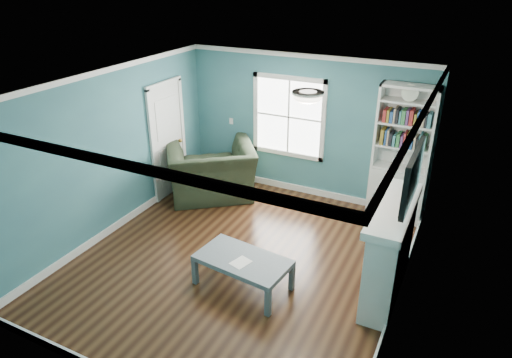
% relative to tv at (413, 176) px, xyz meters
% --- Properties ---
extents(floor, '(5.00, 5.00, 0.00)m').
position_rel_tv_xyz_m(floor, '(-2.20, -0.20, -1.72)').
color(floor, black).
rests_on(floor, ground).
extents(room_walls, '(5.00, 5.00, 5.00)m').
position_rel_tv_xyz_m(room_walls, '(-2.20, -0.20, -0.14)').
color(room_walls, '#31606F').
rests_on(room_walls, ground).
extents(trim, '(4.50, 5.00, 2.60)m').
position_rel_tv_xyz_m(trim, '(-2.20, -0.20, -0.49)').
color(trim, white).
rests_on(trim, ground).
extents(window, '(1.40, 0.06, 1.50)m').
position_rel_tv_xyz_m(window, '(-2.50, 2.29, -0.27)').
color(window, white).
rests_on(window, room_walls).
extents(bookshelf, '(0.90, 0.35, 2.31)m').
position_rel_tv_xyz_m(bookshelf, '(-0.43, 2.10, -0.80)').
color(bookshelf, silver).
rests_on(bookshelf, ground).
extents(fireplace, '(0.44, 1.58, 1.30)m').
position_rel_tv_xyz_m(fireplace, '(-0.12, 0.00, -1.09)').
color(fireplace, black).
rests_on(fireplace, ground).
extents(tv, '(0.06, 1.10, 0.65)m').
position_rel_tv_xyz_m(tv, '(0.00, 0.00, 0.00)').
color(tv, black).
rests_on(tv, fireplace).
extents(door, '(0.12, 0.98, 2.17)m').
position_rel_tv_xyz_m(door, '(-4.42, 1.20, -0.65)').
color(door, silver).
rests_on(door, ground).
extents(ceiling_fixture, '(0.38, 0.38, 0.15)m').
position_rel_tv_xyz_m(ceiling_fixture, '(-1.30, -0.10, 0.82)').
color(ceiling_fixture, white).
rests_on(ceiling_fixture, room_walls).
extents(light_switch, '(0.08, 0.01, 0.12)m').
position_rel_tv_xyz_m(light_switch, '(-3.70, 2.28, -0.52)').
color(light_switch, white).
rests_on(light_switch, room_walls).
extents(recliner, '(1.83, 1.72, 1.34)m').
position_rel_tv_xyz_m(recliner, '(-3.65, 1.40, -1.05)').
color(recliner, black).
rests_on(recliner, ground).
extents(coffee_table, '(1.30, 0.81, 0.45)m').
position_rel_tv_xyz_m(coffee_table, '(-1.87, -0.72, -1.34)').
color(coffee_table, '#4E575E').
rests_on(coffee_table, ground).
extents(paper_sheet, '(0.26, 0.30, 0.00)m').
position_rel_tv_xyz_m(paper_sheet, '(-1.85, -0.81, -1.28)').
color(paper_sheet, white).
rests_on(paper_sheet, coffee_table).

